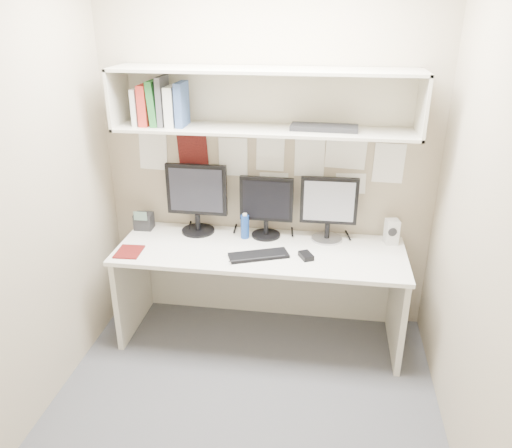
# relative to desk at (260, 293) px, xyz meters

# --- Properties ---
(floor) EXTENTS (2.40, 2.00, 0.01)m
(floor) POSITION_rel_desk_xyz_m (0.00, -0.65, -0.37)
(floor) COLOR #46464B
(floor) RESTS_ON ground
(wall_back) EXTENTS (2.40, 0.02, 2.60)m
(wall_back) POSITION_rel_desk_xyz_m (0.00, 0.35, 0.93)
(wall_back) COLOR tan
(wall_back) RESTS_ON ground
(wall_front) EXTENTS (2.40, 0.02, 2.60)m
(wall_front) POSITION_rel_desk_xyz_m (0.00, -1.65, 0.93)
(wall_front) COLOR tan
(wall_front) RESTS_ON ground
(wall_left) EXTENTS (0.02, 2.00, 2.60)m
(wall_left) POSITION_rel_desk_xyz_m (-1.20, -0.65, 0.93)
(wall_left) COLOR tan
(wall_left) RESTS_ON ground
(wall_right) EXTENTS (0.02, 2.00, 2.60)m
(wall_right) POSITION_rel_desk_xyz_m (1.20, -0.65, 0.93)
(wall_right) COLOR tan
(wall_right) RESTS_ON ground
(desk) EXTENTS (2.00, 0.70, 0.73)m
(desk) POSITION_rel_desk_xyz_m (0.00, 0.00, 0.00)
(desk) COLOR silver
(desk) RESTS_ON floor
(overhead_hutch) EXTENTS (2.00, 0.38, 0.40)m
(overhead_hutch) POSITION_rel_desk_xyz_m (0.00, 0.21, 1.35)
(overhead_hutch) COLOR beige
(overhead_hutch) RESTS_ON wall_back
(pinned_papers) EXTENTS (1.92, 0.01, 0.48)m
(pinned_papers) POSITION_rel_desk_xyz_m (0.00, 0.34, 0.88)
(pinned_papers) COLOR white
(pinned_papers) RESTS_ON wall_back
(monitor_left) EXTENTS (0.45, 0.24, 0.52)m
(monitor_left) POSITION_rel_desk_xyz_m (-0.50, 0.22, 0.64)
(monitor_left) COLOR black
(monitor_left) RESTS_ON desk
(monitor_center) EXTENTS (0.39, 0.21, 0.45)m
(monitor_center) POSITION_rel_desk_xyz_m (0.01, 0.22, 0.61)
(monitor_center) COLOR black
(monitor_center) RESTS_ON desk
(monitor_right) EXTENTS (0.40, 0.22, 0.47)m
(monitor_right) POSITION_rel_desk_xyz_m (0.45, 0.22, 0.62)
(monitor_right) COLOR #A5A5AA
(monitor_right) RESTS_ON desk
(keyboard) EXTENTS (0.42, 0.28, 0.02)m
(keyboard) POSITION_rel_desk_xyz_m (0.01, -0.13, 0.37)
(keyboard) COLOR black
(keyboard) RESTS_ON desk
(mouse) EXTENTS (0.11, 0.13, 0.03)m
(mouse) POSITION_rel_desk_xyz_m (0.32, -0.10, 0.38)
(mouse) COLOR black
(mouse) RESTS_ON desk
(speaker) EXTENTS (0.10, 0.11, 0.18)m
(speaker) POSITION_rel_desk_xyz_m (0.90, 0.22, 0.45)
(speaker) COLOR beige
(speaker) RESTS_ON desk
(blue_bottle) EXTENTS (0.06, 0.06, 0.19)m
(blue_bottle) POSITION_rel_desk_xyz_m (-0.14, 0.16, 0.45)
(blue_bottle) COLOR navy
(blue_bottle) RESTS_ON desk
(maroon_notebook) EXTENTS (0.17, 0.21, 0.01)m
(maroon_notebook) POSITION_rel_desk_xyz_m (-0.88, -0.20, 0.37)
(maroon_notebook) COLOR #530F0E
(maroon_notebook) RESTS_ON desk
(desk_phone) EXTENTS (0.13, 0.12, 0.16)m
(desk_phone) POSITION_rel_desk_xyz_m (-0.92, 0.21, 0.43)
(desk_phone) COLOR black
(desk_phone) RESTS_ON desk
(book_stack) EXTENTS (0.35, 0.20, 0.32)m
(book_stack) POSITION_rel_desk_xyz_m (-0.69, 0.15, 1.31)
(book_stack) COLOR #BCBBB5
(book_stack) RESTS_ON overhead_hutch
(hutch_tray) EXTENTS (0.44, 0.18, 0.03)m
(hutch_tray) POSITION_rel_desk_xyz_m (0.39, 0.16, 1.19)
(hutch_tray) COLOR black
(hutch_tray) RESTS_ON overhead_hutch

